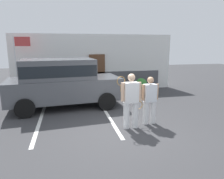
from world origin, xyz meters
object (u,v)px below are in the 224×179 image
Objects in this scene: parked_suv at (62,81)px; flag_pole at (19,55)px; tennis_player_man at (131,100)px; potted_plant_by_porch at (141,85)px; tennis_player_woman at (150,100)px.

flag_pole is at bearing 126.08° from parked_suv.
tennis_player_man is at bearing -51.06° from flag_pole.
potted_plant_by_porch is (4.19, 1.78, -0.68)m from parked_suv.
tennis_player_woman is 7.09m from flag_pole.
flag_pole reaches higher than potted_plant_by_porch.
tennis_player_man reaches higher than potted_plant_by_porch.
flag_pole is at bearing -46.84° from tennis_player_woman.
flag_pole reaches higher than tennis_player_woman.
tennis_player_man reaches higher than tennis_player_woman.
flag_pole reaches higher than parked_suv.
parked_suv is 3.86m from tennis_player_woman.
parked_suv is at bearing -44.07° from tennis_player_woman.
potted_plant_by_porch is 0.27× the size of flag_pole.
tennis_player_man is 6.76m from flag_pole.
tennis_player_man is (2.11, -2.82, -0.23)m from parked_suv.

